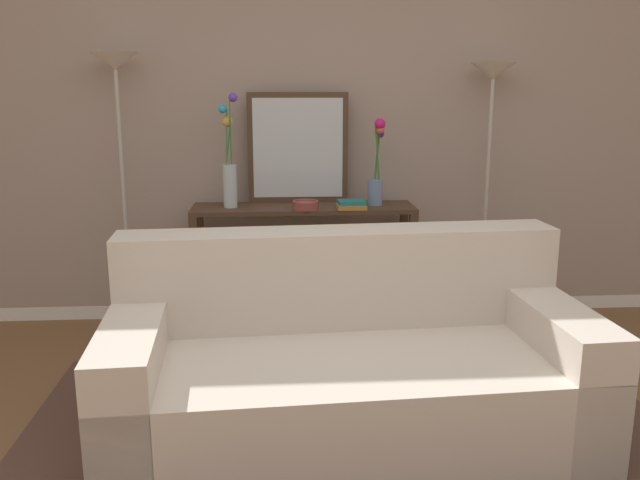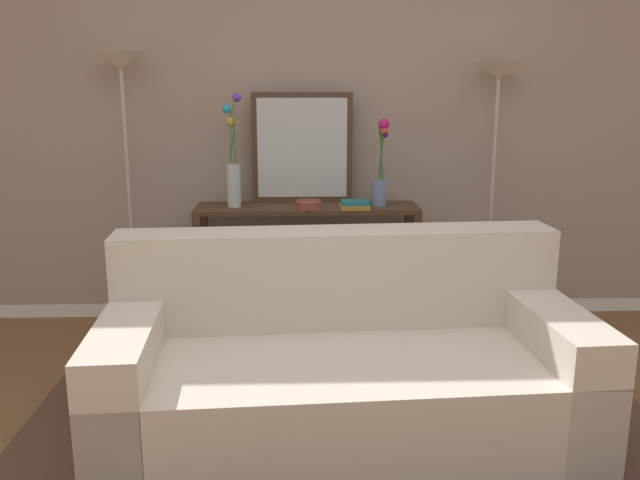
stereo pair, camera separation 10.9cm
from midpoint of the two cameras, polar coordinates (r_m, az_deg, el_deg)
name	(u,v)px [view 1 (the left image)]	position (r m, az deg, el deg)	size (l,w,h in m)	color
back_wall	(319,111)	(4.44, -0.78, 11.01)	(12.00, 0.15, 2.76)	white
area_rug	(352,449)	(3.01, 1.68, -17.46)	(2.95, 2.05, 0.01)	#51382D
couch	(348,368)	(3.02, 1.34, -10.94)	(2.12, 1.09, 0.88)	beige
console_table	(304,244)	(4.21, -2.15, -0.38)	(1.39, 0.36, 0.81)	#473323
floor_lamp_left	(119,116)	(4.26, -17.60, 10.10)	(0.28, 0.28, 1.73)	#B7B2A8
floor_lamp_right	(490,122)	(4.34, 13.70, 9.84)	(0.28, 0.28, 1.68)	#B7B2A8
wall_mirror	(298,148)	(4.26, -2.64, 7.88)	(0.64, 0.02, 0.70)	#473323
vase_tall_flowers	(229,168)	(4.13, -8.52, 6.13)	(0.12, 0.11, 0.69)	silver
vase_short_flowers	(377,167)	(4.18, 4.15, 6.22)	(0.10, 0.12, 0.54)	#6B84AD
fruit_bowl	(306,205)	(4.05, -2.02, 3.03)	(0.16, 0.16, 0.05)	brown
book_stack	(351,205)	(4.07, 1.95, 3.04)	(0.18, 0.15, 0.05)	#B77F33
book_row_under_console	(241,320)	(4.36, -7.49, -6.86)	(0.32, 0.17, 0.13)	navy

